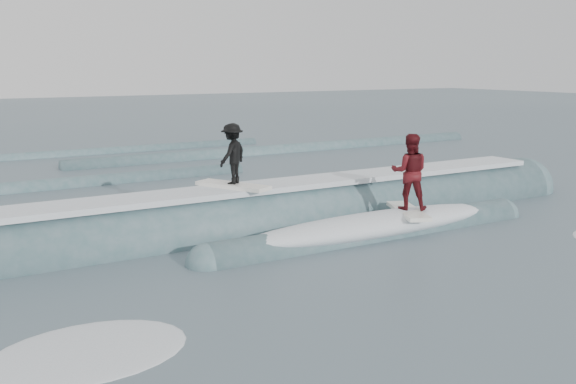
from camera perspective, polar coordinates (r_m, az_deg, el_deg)
ground at (r=12.47m, az=10.86°, el=-8.49°), size 160.00×160.00×0.00m
breaking_wave at (r=16.69m, az=-0.49°, el=-3.07°), size 21.60×3.86×2.16m
surfer_black at (r=16.01m, az=-4.96°, el=3.08°), size 1.39×2.03×1.61m
surfer_red at (r=16.37m, az=10.75°, el=1.51°), size 1.28×2.06×2.02m
whitewater at (r=11.44m, az=13.77°, el=-10.46°), size 18.00×6.86×0.10m
far_swells at (r=27.94m, az=-13.23°, el=2.35°), size 37.93×8.65×0.80m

